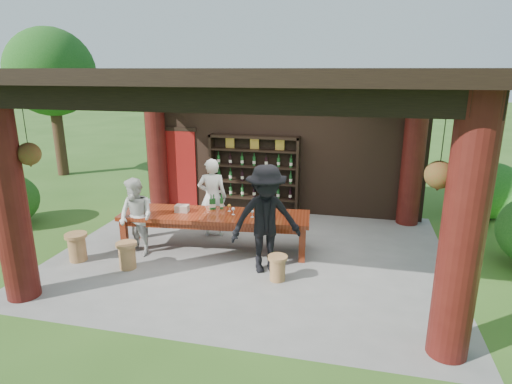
% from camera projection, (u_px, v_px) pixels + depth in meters
% --- Properties ---
extents(ground, '(90.00, 90.00, 0.00)m').
position_uv_depth(ground, '(251.00, 254.00, 8.40)').
color(ground, '#2D5119').
rests_on(ground, ground).
extents(pavilion, '(7.50, 6.00, 3.60)m').
position_uv_depth(pavilion, '(256.00, 143.00, 8.21)').
color(pavilion, slate).
rests_on(pavilion, ground).
extents(wine_shelf, '(2.22, 0.34, 1.95)m').
position_uv_depth(wine_shelf, '(254.00, 175.00, 10.53)').
color(wine_shelf, black).
rests_on(wine_shelf, ground).
extents(tasting_table, '(3.79, 1.32, 0.75)m').
position_uv_depth(tasting_table, '(215.00, 219.00, 8.45)').
color(tasting_table, '#5C1D0D').
rests_on(tasting_table, ground).
extents(stool_near_left, '(0.38, 0.38, 0.49)m').
position_uv_depth(stool_near_left, '(127.00, 255.00, 7.72)').
color(stool_near_left, olive).
rests_on(stool_near_left, ground).
extents(stool_near_right, '(0.34, 0.34, 0.45)m').
position_uv_depth(stool_near_right, '(278.00, 267.00, 7.29)').
color(stool_near_right, olive).
rests_on(stool_near_right, ground).
extents(stool_far_left, '(0.41, 0.41, 0.54)m').
position_uv_depth(stool_far_left, '(77.00, 246.00, 8.03)').
color(stool_far_left, olive).
rests_on(stool_far_left, ground).
extents(host, '(0.70, 0.54, 1.70)m').
position_uv_depth(host, '(212.00, 198.00, 9.13)').
color(host, silver).
rests_on(host, ground).
extents(guest_woman, '(0.91, 0.82, 1.52)m').
position_uv_depth(guest_woman, '(136.00, 217.00, 8.19)').
color(guest_woman, beige).
rests_on(guest_woman, ground).
extents(guest_man, '(1.44, 1.21, 1.94)m').
position_uv_depth(guest_man, '(266.00, 219.00, 7.45)').
color(guest_man, black).
rests_on(guest_man, ground).
extents(table_bottles, '(0.27, 0.17, 0.31)m').
position_uv_depth(table_bottles, '(215.00, 202.00, 8.65)').
color(table_bottles, '#194C1E').
rests_on(table_bottles, tasting_table).
extents(table_glasses, '(0.76, 0.31, 0.15)m').
position_uv_depth(table_glasses, '(244.00, 211.00, 8.36)').
color(table_glasses, silver).
rests_on(table_glasses, tasting_table).
extents(napkin_basket, '(0.28, 0.20, 0.14)m').
position_uv_depth(napkin_basket, '(182.00, 208.00, 8.51)').
color(napkin_basket, '#BF6672').
rests_on(napkin_basket, tasting_table).
extents(shrubs, '(13.94, 8.28, 1.36)m').
position_uv_depth(shrubs, '(335.00, 234.00, 7.92)').
color(shrubs, '#194C14').
rests_on(shrubs, ground).
extents(trees, '(20.26, 11.64, 4.80)m').
position_uv_depth(trees, '(456.00, 76.00, 7.86)').
color(trees, '#3F2819').
rests_on(trees, ground).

